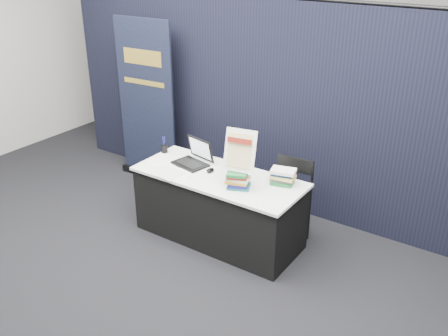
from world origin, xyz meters
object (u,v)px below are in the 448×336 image
(book_stack_tall, at_px, (238,180))
(info_sign, at_px, (240,151))
(display_table, at_px, (219,207))
(pullup_banner, at_px, (147,111))
(laptop, at_px, (193,158))
(stacking_chair, at_px, (287,198))
(book_stack_short, at_px, (282,176))

(book_stack_tall, bearing_deg, info_sign, 90.00)
(display_table, relative_size, book_stack_tall, 7.03)
(book_stack_tall, relative_size, pullup_banner, 0.12)
(laptop, distance_m, stacking_chair, 1.10)
(display_table, xyz_separation_m, pullup_banner, (-1.64, 0.73, 0.56))
(display_table, distance_m, info_sign, 0.82)
(stacking_chair, bearing_deg, display_table, -154.04)
(pullup_banner, bearing_deg, info_sign, -26.23)
(display_table, bearing_deg, book_stack_short, 18.50)
(laptop, bearing_deg, pullup_banner, 164.39)
(book_stack_short, relative_size, stacking_chair, 0.28)
(display_table, bearing_deg, laptop, 167.26)
(book_stack_tall, bearing_deg, display_table, 159.47)
(pullup_banner, bearing_deg, display_table, -27.53)
(laptop, relative_size, book_stack_tall, 1.59)
(book_stack_short, distance_m, stacking_chair, 0.35)
(laptop, relative_size, stacking_chair, 0.44)
(pullup_banner, relative_size, stacking_chair, 2.31)
(book_stack_short, distance_m, info_sign, 0.53)
(laptop, bearing_deg, stacking_chair, 26.37)
(book_stack_short, height_order, stacking_chair, stacking_chair)
(pullup_banner, bearing_deg, book_stack_short, -16.43)
(info_sign, xyz_separation_m, stacking_chair, (0.31, 0.44, -0.62))
(pullup_banner, bearing_deg, book_stack_tall, -26.99)
(display_table, distance_m, book_stack_short, 0.80)
(book_stack_tall, relative_size, stacking_chair, 0.28)
(laptop, bearing_deg, book_stack_tall, -4.53)
(stacking_chair, bearing_deg, book_stack_tall, -127.15)
(display_table, xyz_separation_m, stacking_chair, (0.62, 0.36, 0.13))
(display_table, distance_m, pullup_banner, 1.88)
(book_stack_tall, distance_m, stacking_chair, 0.65)
(laptop, distance_m, pullup_banner, 1.40)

